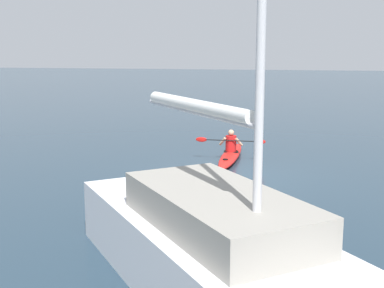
% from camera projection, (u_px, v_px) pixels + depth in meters
% --- Properties ---
extents(ground_plane, '(160.00, 160.00, 0.00)m').
position_uv_depth(ground_plane, '(234.00, 175.00, 15.89)').
color(ground_plane, '#233847').
extents(kayak, '(0.59, 4.28, 0.30)m').
position_uv_depth(kayak, '(231.00, 155.00, 18.06)').
color(kayak, red).
rests_on(kayak, ground).
extents(kayaker, '(2.46, 0.41, 0.77)m').
position_uv_depth(kayaker, '(231.00, 142.00, 18.00)').
color(kayaker, red).
rests_on(kayaker, kayak).
extents(sailboat_far_left_berth, '(6.86, 8.03, 11.42)m').
position_uv_depth(sailboat_far_left_berth, '(235.00, 266.00, 7.45)').
color(sailboat_far_left_berth, white).
rests_on(sailboat_far_left_berth, ground).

